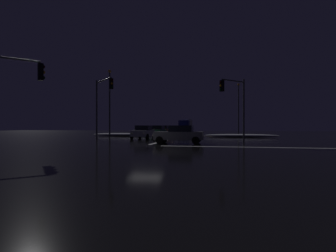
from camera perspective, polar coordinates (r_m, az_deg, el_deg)
ground at (r=21.27m, az=-4.68°, el=-4.25°), size 120.00×120.00×0.10m
stop_line_north at (r=28.59m, az=-0.52°, el=-3.02°), size 0.35×12.87×0.01m
centre_line_ns at (r=40.00m, az=2.87°, el=-2.13°), size 22.00×0.15×0.01m
crosswalk_bar_east at (r=20.53m, az=16.39°, el=-4.26°), size 12.87×0.40×0.01m
snow_bank_left_curb at (r=40.82m, az=-9.08°, el=-1.78°), size 9.85×1.50×0.44m
snow_bank_right_curb at (r=37.92m, az=15.07°, el=-1.95°), size 9.88×1.50×0.41m
sedan_silver at (r=32.25m, az=-5.17°, el=-1.25°), size 2.02×4.33×1.57m
sedan_green at (r=37.49m, az=-2.26°, el=-1.06°), size 2.02×4.33×1.57m
sedan_orange at (r=42.73m, az=-1.13°, el=-0.92°), size 2.02×4.33×1.57m
sedan_white at (r=49.12m, az=0.62°, el=-0.78°), size 2.02×4.33×1.57m
sedan_black at (r=54.79m, az=1.93°, el=-0.69°), size 2.02×4.33×1.57m
sedan_blue at (r=60.89m, az=2.70°, el=-0.61°), size 2.02×4.33×1.57m
box_truck at (r=68.82m, az=3.74°, el=0.23°), size 2.68×8.28×3.08m
sedan_gray_crossing at (r=23.91m, az=2.39°, el=-1.72°), size 4.33×2.02×1.57m
traffic_signal_sw at (r=18.70m, az=-31.51°, el=7.62°), size 2.99×2.99×5.83m
traffic_signal_nw at (r=30.00m, az=-13.57°, el=5.85°), size 3.31×3.31×6.63m
traffic_signal_ne at (r=27.58m, az=13.78°, el=5.66°), size 2.47×2.47×6.23m
streetlamp_right_far at (r=49.76m, az=14.52°, el=4.29°), size 0.44×0.44×9.01m
streetlamp_left_near at (r=36.70m, az=-12.10°, el=5.70°), size 0.44×0.44×8.90m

